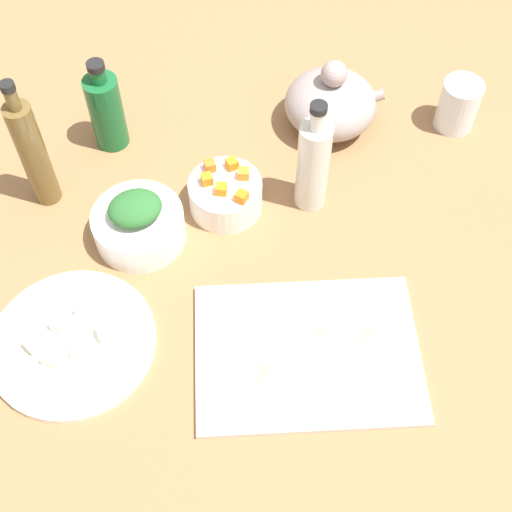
{
  "coord_description": "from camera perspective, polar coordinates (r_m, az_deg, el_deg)",
  "views": [
    {
      "loc": [
        -0.73,
        -61.8,
        100.05
      ],
      "look_at": [
        0.0,
        0.0,
        8.0
      ],
      "focal_mm": 49.92,
      "sensor_mm": 36.0,
      "label": 1
    }
  ],
  "objects": [
    {
      "name": "dumpling_5",
      "position": [
        1.08,
        9.3,
        -6.58
      ],
      "size": [
        4.51,
        4.69,
        2.62
      ],
      "primitive_type": "pyramid",
      "rotation": [
        0.0,
        0.0,
        1.74
      ],
      "color": "beige",
      "rests_on": "cutting_board"
    },
    {
      "name": "bottle_1",
      "position": [
        1.21,
        -17.45,
        7.9
      ],
      "size": [
        4.49,
        4.49,
        25.88
      ],
      "color": "brown",
      "rests_on": "tabletop"
    },
    {
      "name": "dumpling_3",
      "position": [
        1.04,
        -2.57,
        -10.56
      ],
      "size": [
        8.1,
        8.09,
        2.05
      ],
      "primitive_type": "pyramid",
      "rotation": [
        0.0,
        0.0,
        0.73
      ],
      "color": "beige",
      "rests_on": "cutting_board"
    },
    {
      "name": "bowl_carrots",
      "position": [
        1.21,
        -2.46,
        4.89
      ],
      "size": [
        12.42,
        12.42,
        5.83
      ],
      "primitive_type": "cylinder",
      "color": "white",
      "rests_on": "tabletop"
    },
    {
      "name": "tabletop",
      "position": [
        1.16,
        -0.0,
        -1.78
      ],
      "size": [
        190.0,
        190.0,
        3.0
      ],
      "primitive_type": "cube",
      "color": "olive",
      "rests_on": "ground"
    },
    {
      "name": "tofu_cube_1",
      "position": [
        1.12,
        -15.49,
        -5.25
      ],
      "size": [
        2.96,
        2.96,
        2.2
      ],
      "primitive_type": "cube",
      "rotation": [
        0.0,
        0.0,
        2.67
      ],
      "color": "silver",
      "rests_on": "plate_tofu"
    },
    {
      "name": "carrot_cube_4",
      "position": [
        1.2,
        -1.92,
        7.39
      ],
      "size": [
        2.42,
        2.42,
        1.8
      ],
      "primitive_type": "cube",
      "rotation": [
        0.0,
        0.0,
        2.05
      ],
      "color": "orange",
      "rests_on": "bowl_carrots"
    },
    {
      "name": "tofu_cube_5",
      "position": [
        1.11,
        -17.44,
        -6.75
      ],
      "size": [
        3.11,
        3.11,
        2.2
      ],
      "primitive_type": "cube",
      "rotation": [
        0.0,
        0.0,
        2.38
      ],
      "color": "#FCEFCA",
      "rests_on": "plate_tofu"
    },
    {
      "name": "tofu_cube_4",
      "position": [
        1.09,
        -16.11,
        -7.86
      ],
      "size": [
        2.87,
        2.87,
        2.2
      ],
      "primitive_type": "cube",
      "rotation": [
        0.0,
        0.0,
        2.76
      ],
      "color": "silver",
      "rests_on": "plate_tofu"
    },
    {
      "name": "drinking_glass_0",
      "position": [
        1.38,
        15.9,
        11.57
      ],
      "size": [
        7.32,
        7.32,
        9.64
      ],
      "primitive_type": "cylinder",
      "color": "white",
      "rests_on": "tabletop"
    },
    {
      "name": "plate_tofu",
      "position": [
        1.12,
        -14.46,
        -6.74
      ],
      "size": [
        25.17,
        25.17,
        1.2
      ],
      "primitive_type": "cylinder",
      "color": "white",
      "rests_on": "tabletop"
    },
    {
      "name": "tofu_cube_3",
      "position": [
        1.09,
        -12.03,
        -5.98
      ],
      "size": [
        2.94,
        2.94,
        2.2
      ],
      "primitive_type": "cube",
      "rotation": [
        0.0,
        0.0,
        2.02
      ],
      "color": "#F0E6CE",
      "rests_on": "plate_tofu"
    },
    {
      "name": "cutting_board",
      "position": [
        1.08,
        4.15,
        -7.75
      ],
      "size": [
        34.5,
        25.92,
        1.0
      ],
      "primitive_type": "cube",
      "rotation": [
        0.0,
        0.0,
        0.04
      ],
      "color": "silver",
      "rests_on": "tabletop"
    },
    {
      "name": "dumpling_4",
      "position": [
        1.07,
        5.6,
        -6.47
      ],
      "size": [
        4.34,
        4.87,
        2.92
      ],
      "primitive_type": "pyramid",
      "rotation": [
        0.0,
        0.0,
        1.66
      ],
      "color": "beige",
      "rests_on": "cutting_board"
    },
    {
      "name": "bottle_0",
      "position": [
        1.3,
        -11.92,
        11.36
      ],
      "size": [
        6.08,
        6.08,
        18.27
      ],
      "color": "#185F2E",
      "rests_on": "tabletop"
    },
    {
      "name": "teapot",
      "position": [
        1.33,
        6.03,
        12.12
      ],
      "size": [
        18.21,
        16.63,
        14.59
      ],
      "color": "gray",
      "rests_on": "tabletop"
    },
    {
      "name": "carrot_cube_1",
      "position": [
        1.16,
        -1.16,
        4.78
      ],
      "size": [
        2.47,
        2.47,
        1.8
      ],
      "primitive_type": "cube",
      "rotation": [
        0.0,
        0.0,
        1.03
      ],
      "color": "orange",
      "rests_on": "bowl_carrots"
    },
    {
      "name": "chopped_greens_mound",
      "position": [
        1.15,
        -9.68,
        3.81
      ],
      "size": [
        10.53,
        9.69,
        3.89
      ],
      "primitive_type": "ellipsoid",
      "rotation": [
        0.0,
        0.0,
        0.31
      ],
      "color": "#2B672D",
      "rests_on": "bowl_greens"
    },
    {
      "name": "carrot_cube_0",
      "position": [
        1.17,
        -2.79,
        5.37
      ],
      "size": [
        1.98,
        1.98,
        1.8
      ],
      "primitive_type": "cube",
      "rotation": [
        0.0,
        0.0,
        3.03
      ],
      "color": "orange",
      "rests_on": "bowl_carrots"
    },
    {
      "name": "tofu_cube_2",
      "position": [
        1.09,
        -14.0,
        -7.23
      ],
      "size": [
        2.29,
        2.29,
        2.2
      ],
      "primitive_type": "cube",
      "rotation": [
        0.0,
        0.0,
        1.53
      ],
      "color": "#F5E8CA",
      "rests_on": "plate_tofu"
    },
    {
      "name": "dumpling_1",
      "position": [
        1.09,
        -2.33,
        -4.58
      ],
      "size": [
        6.53,
        6.54,
        2.55
      ],
      "primitive_type": "pyramid",
      "rotation": [
        0.0,
        0.0,
        0.89
      ],
      "color": "beige",
      "rests_on": "cutting_board"
    },
    {
      "name": "bowl_greens",
      "position": [
        1.18,
        -9.35,
        2.37
      ],
      "size": [
        15.06,
        15.06,
        5.84
      ],
      "primitive_type": "cylinder",
      "color": "white",
      "rests_on": "tabletop"
    },
    {
      "name": "tofu_cube_0",
      "position": [
        1.12,
        -13.65,
        -4.1
      ],
      "size": [
        2.68,
        2.68,
        2.2
      ],
      "primitive_type": "cube",
      "rotation": [
        0.0,
        0.0,
        1.32
      ],
      "color": "white",
      "rests_on": "plate_tofu"
    },
    {
      "name": "carrot_cube_2",
      "position": [
        1.18,
        -3.95,
        6.16
      ],
      "size": [
        2.22,
        2.22,
        1.8
      ],
      "primitive_type": "cube",
      "rotation": [
        0.0,
        0.0,
        0.28
      ],
      "color": "orange",
      "rests_on": "bowl_carrots"
    },
    {
      "name": "carrot_cube_3",
      "position": [
        1.19,
        -0.98,
        6.62
      ],
      "size": [
        1.92,
        1.92,
        1.8
      ],
      "primitive_type": "cube",
      "rotation": [
        0.0,
        0.0,
        1.5
      ],
      "color": "orange",
      "rests_on": "bowl_carrots"
    },
    {
      "name": "bottle_2",
      "position": [
        1.17,
        4.6,
        7.39
      ],
      "size": [
        5.4,
        5.4,
        22.39
      ],
      "color": "silver",
      "rests_on": "tabletop"
    },
    {
      "name": "dumpling_0",
      "position": [
        1.06,
        -2.11,
        -7.69
      ],
      "size": [
        7.23,
        7.3,
        2.22
      ],
      "primitive_type": "pyramid",
      "rotation": [
        0.0,
        0.0,
        5.43
      ],
      "color": "beige",
      "rests_on": "cutting_board"
    },
    {
      "name": "dumpling_2",
      "position": [
        1.04,
        1.16,
        -9.32
      ],
      "size": [
        8.16,
        8.16,
        2.92
      ],
      "primitive_type": "pyramid",
      "rotation": [
        0.0,
        0.0,
        2.37
      ],
      "color": "beige",
      "rests_on": "cutting_board"
    },
    {
      "name": "carrot_cube_5",
      "position": [
        1.2,
        -3.71,
        7.22
      ],
      "size": [
        2.25,
        2.25,
        1.8
      ],
      "primitive_type": "cube",
      "rotation": [
        0.0,
        0.0,
        0.3
      ],
      "color": "orange",
      "rests_on": "bowl_carrots"
    }
  ]
}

